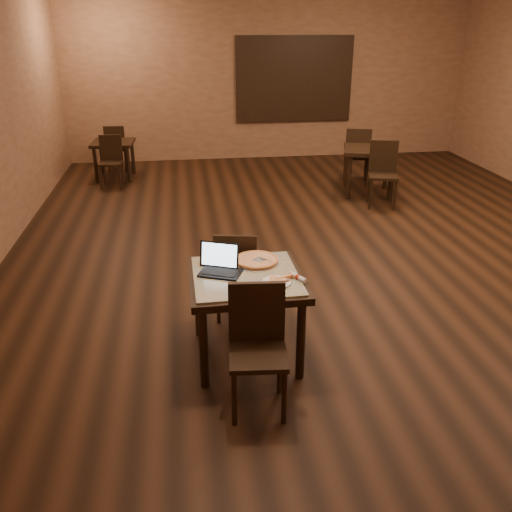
{
  "coord_description": "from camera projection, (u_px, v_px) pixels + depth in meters",
  "views": [
    {
      "loc": [
        -1.8,
        -6.09,
        2.66
      ],
      "look_at": [
        -1.24,
        -2.01,
        0.85
      ],
      "focal_mm": 38.0,
      "sensor_mm": 36.0,
      "label": 1
    }
  ],
  "objects": [
    {
      "name": "plate",
      "position": [
        277.0,
        282.0,
        4.23
      ],
      "size": [
        0.23,
        0.23,
        0.01
      ],
      "primitive_type": "cylinder",
      "color": "white",
      "rests_on": "tiled_table"
    },
    {
      "name": "other_table_a",
      "position": [
        370.0,
        156.0,
        8.72
      ],
      "size": [
        0.98,
        0.98,
        0.75
      ],
      "rotation": [
        0.0,
        0.0,
        -0.25
      ],
      "color": "black",
      "rests_on": "ground"
    },
    {
      "name": "chair_main_near",
      "position": [
        257.0,
        340.0,
        3.9
      ],
      "size": [
        0.44,
        0.44,
        0.95
      ],
      "rotation": [
        0.0,
        0.0,
        -0.09
      ],
      "color": "black",
      "rests_on": "ground"
    },
    {
      "name": "other_table_b",
      "position": [
        113.0,
        148.0,
        9.62
      ],
      "size": [
        0.75,
        0.75,
        0.66
      ],
      "rotation": [
        0.0,
        0.0,
        -0.06
      ],
      "color": "black",
      "rests_on": "ground"
    },
    {
      "name": "other_table_a_chair_far",
      "position": [
        357.0,
        153.0,
        9.27
      ],
      "size": [
        0.51,
        0.51,
        0.98
      ],
      "rotation": [
        0.0,
        0.0,
        2.89
      ],
      "color": "black",
      "rests_on": "ground"
    },
    {
      "name": "other_table_a_chair_near",
      "position": [
        383.0,
        170.0,
        8.24
      ],
      "size": [
        0.51,
        0.51,
        0.98
      ],
      "rotation": [
        0.0,
        0.0,
        -0.25
      ],
      "color": "black",
      "rests_on": "ground"
    },
    {
      "name": "pizza_slice",
      "position": [
        277.0,
        280.0,
        4.22
      ],
      "size": [
        0.28,
        0.28,
        0.02
      ],
      "primitive_type": null,
      "rotation": [
        0.0,
        0.0,
        0.42
      ],
      "color": "beige",
      "rests_on": "plate"
    },
    {
      "name": "pizza_pan",
      "position": [
        256.0,
        261.0,
        4.6
      ],
      "size": [
        0.4,
        0.4,
        0.01
      ],
      "primitive_type": "cylinder",
      "color": "silver",
      "rests_on": "tiled_table"
    },
    {
      "name": "tiled_table",
      "position": [
        246.0,
        286.0,
        4.41
      ],
      "size": [
        0.93,
        0.93,
        0.76
      ],
      "rotation": [
        0.0,
        0.0,
        0.01
      ],
      "color": "black",
      "rests_on": "ground"
    },
    {
      "name": "chair_main_far",
      "position": [
        236.0,
        271.0,
        5.03
      ],
      "size": [
        0.46,
        0.46,
        0.9
      ],
      "rotation": [
        0.0,
        0.0,
        2.95
      ],
      "color": "black",
      "rests_on": "ground"
    },
    {
      "name": "other_table_b_chair_far",
      "position": [
        116.0,
        146.0,
        10.1
      ],
      "size": [
        0.39,
        0.39,
        0.86
      ],
      "rotation": [
        0.0,
        0.0,
        3.08
      ],
      "color": "black",
      "rests_on": "ground"
    },
    {
      "name": "mural",
      "position": [
        294.0,
        79.0,
        10.76
      ],
      "size": [
        2.34,
        0.05,
        1.64
      ],
      "color": "#245285",
      "rests_on": "wall_back"
    },
    {
      "name": "napkin_roll",
      "position": [
        298.0,
        277.0,
        4.28
      ],
      "size": [
        0.12,
        0.17,
        0.04
      ],
      "rotation": [
        0.0,
        0.0,
        0.52
      ],
      "color": "white",
      "rests_on": "tiled_table"
    },
    {
      "name": "wall_back",
      "position": [
        269.0,
        82.0,
        10.75
      ],
      "size": [
        8.0,
        0.02,
        3.0
      ],
      "primitive_type": "cube",
      "color": "#93694B",
      "rests_on": "ground"
    },
    {
      "name": "ground",
      "position": [
        331.0,
        249.0,
        6.82
      ],
      "size": [
        10.0,
        10.0,
        0.0
      ],
      "primitive_type": "plane",
      "color": "black",
      "rests_on": "ground"
    },
    {
      "name": "spatula",
      "position": [
        259.0,
        260.0,
        4.57
      ],
      "size": [
        0.22,
        0.22,
        0.01
      ],
      "primitive_type": "cube",
      "rotation": [
        0.0,
        0.0,
        0.78
      ],
      "color": "silver",
      "rests_on": "pizza_whole"
    },
    {
      "name": "other_table_b_chair_near",
      "position": [
        111.0,
        158.0,
        9.2
      ],
      "size": [
        0.39,
        0.39,
        0.86
      ],
      "rotation": [
        0.0,
        0.0,
        -0.06
      ],
      "color": "black",
      "rests_on": "ground"
    },
    {
      "name": "pizza_whole",
      "position": [
        256.0,
        260.0,
        4.59
      ],
      "size": [
        0.37,
        0.37,
        0.03
      ],
      "color": "beige",
      "rests_on": "pizza_pan"
    },
    {
      "name": "laptop",
      "position": [
        220.0,
        264.0,
        4.41
      ],
      "size": [
        0.39,
        0.37,
        0.22
      ],
      "rotation": [
        0.0,
        0.0,
        -0.39
      ],
      "color": "black",
      "rests_on": "tiled_table"
    }
  ]
}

